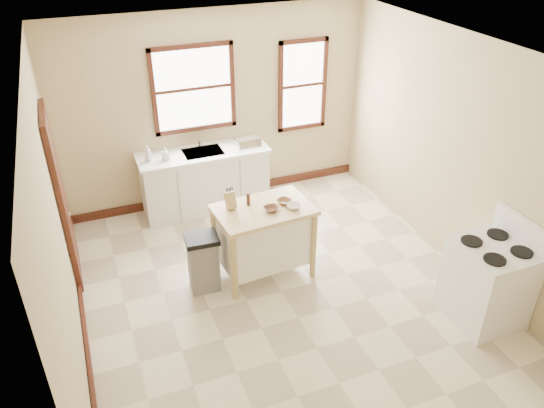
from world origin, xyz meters
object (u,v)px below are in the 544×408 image
Objects in this scene: soap_bottle_a at (148,153)px; kitchen_island at (264,241)px; bowl_c at (294,206)px; trash_bin at (203,263)px; bowl_a at (271,209)px; bowl_b at (284,201)px; knife_block at (230,201)px; soap_bottle_b at (165,154)px; dish_rack at (248,143)px; pepper_grinder at (248,199)px; gas_stove at (489,273)px.

kitchen_island is at bearing -79.28° from soap_bottle_a.
bowl_c is 0.23× the size of trash_bin.
bowl_a is at bearing -0.19° from trash_bin.
kitchen_island is 6.85× the size of bowl_b.
soap_bottle_a reaches higher than knife_block.
soap_bottle_a is 2.10m from kitchen_island.
knife_block reaches higher than bowl_b.
bowl_b is at bearing 6.47° from trash_bin.
soap_bottle_b is 1.20m from dish_rack.
kitchen_island is at bearing -71.76° from soap_bottle_b.
dish_rack is 2.20m from trash_bin.
bowl_a is at bearing -152.75° from bowl_b.
bowl_a is 1.05× the size of bowl_c.
gas_stove is at bearing -40.15° from pepper_grinder.
kitchen_island is 0.68m from knife_block.
soap_bottle_b is 0.92× the size of knife_block.
bowl_b is at bearing -72.77° from soap_bottle_a.
pepper_grinder reaches higher than kitchen_island.
bowl_c is at bearing -30.23° from knife_block.
bowl_c is 1.24m from trash_bin.
pepper_grinder is (-0.14, 0.13, 0.54)m from kitchen_island.
soap_bottle_b reaches higher than trash_bin.
pepper_grinder is (-0.55, -1.60, 0.03)m from dish_rack.
soap_bottle_b is at bearing 112.49° from pepper_grinder.
knife_block reaches higher than pepper_grinder.
soap_bottle_b reaches higher than bowl_a.
bowl_a is at bearing -78.92° from soap_bottle_a.
bowl_b is 0.16m from bowl_c.
bowl_c reaches higher than kitchen_island.
knife_block is 0.27× the size of trash_bin.
pepper_grinder reaches higher than dish_rack.
bowl_b is 0.23× the size of trash_bin.
gas_stove is (2.96, -3.37, -0.44)m from soap_bottle_a.
pepper_grinder is 0.43m from bowl_b.
kitchen_island is at bearing 157.71° from bowl_c.
bowl_c is at bearing -89.12° from dish_rack.
dish_rack is at bearing 114.55° from gas_stove.
bowl_b is (0.41, -0.11, -0.05)m from pepper_grinder.
pepper_grinder is at bearing 139.85° from gas_stove.
bowl_b is 2.38m from gas_stove.
soap_bottle_a is at bearing 118.50° from pepper_grinder.
soap_bottle_b is (0.23, -0.05, -0.02)m from soap_bottle_a.
kitchen_island is 0.57m from pepper_grinder.
soap_bottle_a reaches higher than bowl_a.
trash_bin is 0.61× the size of gas_stove.
bowl_b is at bearing -15.50° from pepper_grinder.
knife_block is at bearing 142.50° from gas_stove.
soap_bottle_a is at bearing 162.02° from soap_bottle_b.
gas_stove reaches higher than bowl_a.
kitchen_island is 0.94× the size of gas_stove.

